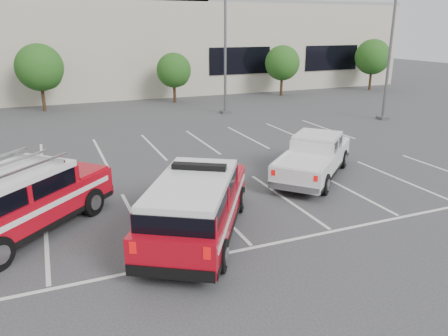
# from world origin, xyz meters

# --- Properties ---
(ground) EXTENTS (120.00, 120.00, 0.00)m
(ground) POSITION_xyz_m (0.00, 0.00, 0.00)
(ground) COLOR #343436
(ground) RESTS_ON ground
(stall_markings) EXTENTS (23.00, 15.00, 0.01)m
(stall_markings) POSITION_xyz_m (0.00, 4.50, 0.01)
(stall_markings) COLOR silver
(stall_markings) RESTS_ON ground
(convention_building) EXTENTS (60.00, 16.99, 13.20)m
(convention_building) POSITION_xyz_m (0.18, 31.86, 4.72)
(convention_building) COLOR #B8AD9B
(convention_building) RESTS_ON ground
(tree_mid_left) EXTENTS (3.37, 3.37, 4.85)m
(tree_mid_left) POSITION_xyz_m (-4.91, 22.05, 3.04)
(tree_mid_left) COLOR #3F2B19
(tree_mid_left) RESTS_ON ground
(tree_mid_right) EXTENTS (2.77, 2.77, 3.99)m
(tree_mid_right) POSITION_xyz_m (5.09, 22.05, 2.50)
(tree_mid_right) COLOR #3F2B19
(tree_mid_right) RESTS_ON ground
(tree_right) EXTENTS (3.07, 3.07, 4.42)m
(tree_right) POSITION_xyz_m (15.09, 22.05, 2.77)
(tree_right) COLOR #3F2B19
(tree_right) RESTS_ON ground
(tree_far_right) EXTENTS (3.37, 3.37, 4.85)m
(tree_far_right) POSITION_xyz_m (25.09, 22.05, 3.04)
(tree_far_right) COLOR #3F2B19
(tree_far_right) RESTS_ON ground
(light_pole_mid) EXTENTS (0.90, 0.60, 10.24)m
(light_pole_mid) POSITION_xyz_m (7.00, 16.00, 5.19)
(light_pole_mid) COLOR #59595E
(light_pole_mid) RESTS_ON ground
(light_pole_right) EXTENTS (0.90, 0.60, 10.24)m
(light_pole_right) POSITION_xyz_m (16.00, 10.00, 5.19)
(light_pole_right) COLOR #59595E
(light_pole_right) RESTS_ON ground
(fire_chief_suv) EXTENTS (4.97, 6.26, 2.11)m
(fire_chief_suv) POSITION_xyz_m (-1.24, -1.58, 0.86)
(fire_chief_suv) COLOR #A50815
(fire_chief_suv) RESTS_ON ground
(white_pickup) EXTENTS (5.44, 5.22, 1.72)m
(white_pickup) POSITION_xyz_m (5.01, 1.75, 0.69)
(white_pickup) COLOR silver
(white_pickup) RESTS_ON ground
(ladder_suv) EXTENTS (5.73, 5.75, 2.30)m
(ladder_suv) POSITION_xyz_m (-6.07, 0.59, 0.92)
(ladder_suv) COLOR #A50815
(ladder_suv) RESTS_ON ground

